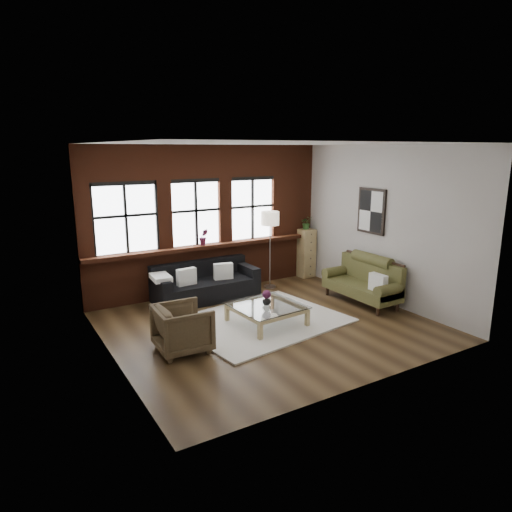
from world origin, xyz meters
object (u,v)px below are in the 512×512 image
dark_sofa (206,281)px  armchair (183,328)px  vase (267,300)px  vintage_settee (361,281)px  coffee_table (267,315)px  floor_lamp (270,247)px  drawer_chest (306,253)px

dark_sofa → armchair: (-1.38, -2.12, -0.02)m
armchair → vase: armchair is taller
vintage_settee → vase: 2.32m
coffee_table → vase: bearing=26.6°
dark_sofa → floor_lamp: bearing=1.2°
vintage_settee → coffee_table: size_ratio=1.51×
vintage_settee → drawer_chest: drawer_chest is taller
dark_sofa → vintage_settee: size_ratio=1.25×
floor_lamp → dark_sofa: bearing=-178.8°
dark_sofa → vintage_settee: vintage_settee is taller
vintage_settee → floor_lamp: 2.20m
armchair → coffee_table: (1.71, 0.25, -0.19)m
coffee_table → floor_lamp: floor_lamp is taller
dark_sofa → armchair: 2.53m
dark_sofa → floor_lamp: size_ratio=1.15×
coffee_table → floor_lamp: 2.42m
vase → floor_lamp: (1.29, 1.90, 0.49)m
vase → floor_lamp: floor_lamp is taller
coffee_table → dark_sofa: bearing=100.1°
coffee_table → drawer_chest: size_ratio=0.97×
coffee_table → floor_lamp: bearing=55.9°
vintage_settee → floor_lamp: (-1.03, 1.88, 0.48)m
vase → floor_lamp: 2.35m
vase → floor_lamp: size_ratio=0.09×
dark_sofa → armchair: size_ratio=2.66×
drawer_chest → vase: bearing=-139.0°
vintage_settee → drawer_chest: size_ratio=1.46×
vintage_settee → drawer_chest: 2.21m
coffee_table → vintage_settee: bearing=0.6°
vintage_settee → floor_lamp: bearing=118.7°
dark_sofa → vase: bearing=-79.9°
dark_sofa → vase: (0.33, -1.87, 0.06)m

